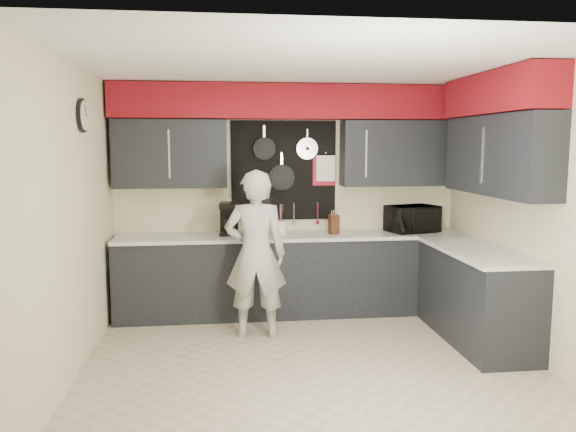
{
  "coord_description": "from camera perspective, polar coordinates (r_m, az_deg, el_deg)",
  "views": [
    {
      "loc": [
        -0.78,
        -4.77,
        1.93
      ],
      "look_at": [
        -0.15,
        0.5,
        1.25
      ],
      "focal_mm": 35.0,
      "sensor_mm": 36.0,
      "label": 1
    }
  ],
  "objects": [
    {
      "name": "right_wall_assembly",
      "position": [
        5.68,
        20.95,
        6.96
      ],
      "size": [
        0.36,
        3.5,
        2.6
      ],
      "color": "beige",
      "rests_on": "ground"
    },
    {
      "name": "left_wall_assembly",
      "position": [
        4.97,
        -20.93,
        -0.05
      ],
      "size": [
        0.05,
        3.5,
        2.6
      ],
      "color": "beige",
      "rests_on": "ground"
    },
    {
      "name": "utensil_crock",
      "position": [
        6.3,
        -0.74,
        -1.21
      ],
      "size": [
        0.12,
        0.12,
        0.16
      ],
      "primitive_type": "cylinder",
      "color": "white",
      "rests_on": "base_cabinets"
    },
    {
      "name": "coffee_maker",
      "position": [
        6.33,
        -5.99,
        -0.18
      ],
      "size": [
        0.23,
        0.27,
        0.37
      ],
      "rotation": [
        0.0,
        0.0,
        -0.11
      ],
      "color": "black",
      "rests_on": "base_cabinets"
    },
    {
      "name": "person",
      "position": [
        5.6,
        -3.31,
        -3.9
      ],
      "size": [
        0.65,
        0.46,
        1.68
      ],
      "primitive_type": "imported",
      "rotation": [
        0.0,
        0.0,
        3.05
      ],
      "color": "#B4B4B2",
      "rests_on": "ground"
    },
    {
      "name": "microwave",
      "position": [
        6.64,
        12.5,
        -0.28
      ],
      "size": [
        0.64,
        0.52,
        0.31
      ],
      "primitive_type": "imported",
      "rotation": [
        0.0,
        0.0,
        0.3
      ],
      "color": "black",
      "rests_on": "base_cabinets"
    },
    {
      "name": "ground",
      "position": [
        5.2,
        2.34,
        -14.48
      ],
      "size": [
        4.0,
        4.0,
        0.0
      ],
      "primitive_type": "plane",
      "color": "#C2AE97",
      "rests_on": "ground"
    },
    {
      "name": "knife_block",
      "position": [
        6.36,
        4.68,
        -0.86
      ],
      "size": [
        0.12,
        0.12,
        0.22
      ],
      "primitive_type": "cube",
      "rotation": [
        0.0,
        0.0,
        0.19
      ],
      "color": "#381911",
      "rests_on": "base_cabinets"
    },
    {
      "name": "base_cabinets",
      "position": [
        6.21,
        5.2,
        -6.44
      ],
      "size": [
        3.95,
        2.2,
        0.92
      ],
      "color": "black",
      "rests_on": "ground"
    },
    {
      "name": "back_wall_assembly",
      "position": [
        6.42,
        0.23,
        8.02
      ],
      "size": [
        4.0,
        0.36,
        2.6
      ],
      "color": "beige",
      "rests_on": "ground"
    }
  ]
}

